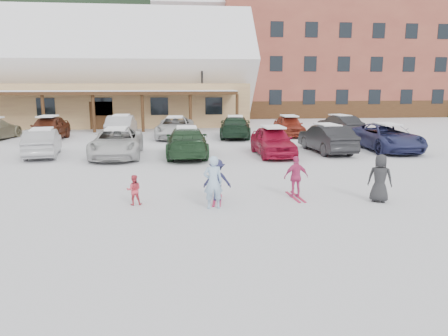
{
  "coord_description": "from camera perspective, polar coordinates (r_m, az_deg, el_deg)",
  "views": [
    {
      "loc": [
        -1.29,
        -12.74,
        3.74
      ],
      "look_at": [
        0.3,
        1.0,
        1.0
      ],
      "focal_mm": 35.0,
      "sensor_mm": 36.0,
      "label": 1
    }
  ],
  "objects": [
    {
      "name": "alpine_hotel",
      "position": [
        53.3,
        10.86,
        16.28
      ],
      "size": [
        31.48,
        14.01,
        21.48
      ],
      "color": "brown",
      "rests_on": "ground"
    },
    {
      "name": "skis_child_navy",
      "position": [
        13.99,
        -0.9,
        -4.25
      ],
      "size": [
        0.39,
        1.41,
        0.03
      ],
      "primitive_type": "cube",
      "rotation": [
        0.0,
        0.0,
        3.0
      ],
      "color": "#B41944",
      "rests_on": "ground"
    },
    {
      "name": "parked_car_13",
      "position": [
        32.74,
        14.87,
        5.49
      ],
      "size": [
        2.16,
        4.39,
        1.39
      ],
      "primitive_type": "imported",
      "rotation": [
        0.0,
        0.0,
        3.31
      ],
      "color": "black",
      "rests_on": "ground"
    },
    {
      "name": "conifer_3",
      "position": [
        57.23,
        0.75,
        12.58
      ],
      "size": [
        3.96,
        3.96,
        9.18
      ],
      "color": "black",
      "rests_on": "ground"
    },
    {
      "name": "parked_car_4",
      "position": [
        22.55,
        6.38,
        3.5
      ],
      "size": [
        1.83,
        4.4,
        1.49
      ],
      "primitive_type": "imported",
      "rotation": [
        0.0,
        0.0,
        0.02
      ],
      "color": "#A61232",
      "rests_on": "ground"
    },
    {
      "name": "day_lodge",
      "position": [
        41.43,
        -17.65,
        10.97
      ],
      "size": [
        29.12,
        12.5,
        10.38
      ],
      "color": "tan",
      "rests_on": "ground"
    },
    {
      "name": "toddler_red",
      "position": [
        13.72,
        -11.68,
        -2.82
      ],
      "size": [
        0.48,
        0.38,
        0.94
      ],
      "primitive_type": "imported",
      "rotation": [
        0.0,
        0.0,
        3.2
      ],
      "color": "#D53D4E",
      "rests_on": "ground"
    },
    {
      "name": "bystander_dark",
      "position": [
        14.56,
        19.71,
        -1.26
      ],
      "size": [
        0.89,
        0.79,
        1.53
      ],
      "primitive_type": "imported",
      "rotation": [
        0.0,
        0.0,
        2.63
      ],
      "color": "#252628",
      "rests_on": "ground"
    },
    {
      "name": "conifer_4",
      "position": [
        68.58,
        25.02,
        12.53
      ],
      "size": [
        5.06,
        5.06,
        11.73
      ],
      "color": "black",
      "rests_on": "ground"
    },
    {
      "name": "lamp_post",
      "position": [
        36.96,
        -2.87,
        10.36
      ],
      "size": [
        0.5,
        0.25,
        5.62
      ],
      "color": "black",
      "rests_on": "ground"
    },
    {
      "name": "child_navy",
      "position": [
        13.82,
        -0.91,
        -1.61
      ],
      "size": [
        0.93,
        0.61,
        1.35
      ],
      "primitive_type": "imported",
      "rotation": [
        0.0,
        0.0,
        3.0
      ],
      "color": "#1E1F42",
      "rests_on": "ground"
    },
    {
      "name": "skis_child_magenta",
      "position": [
        14.59,
        9.31,
        -3.74
      ],
      "size": [
        0.27,
        1.41,
        0.03
      ],
      "primitive_type": "cube",
      "rotation": [
        0.0,
        0.0,
        3.19
      ],
      "color": "#B41944",
      "rests_on": "ground"
    },
    {
      "name": "parked_car_3",
      "position": [
        22.24,
        -4.88,
        3.42
      ],
      "size": [
        2.15,
        5.15,
        1.49
      ],
      "primitive_type": "imported",
      "rotation": [
        0.0,
        0.0,
        3.13
      ],
      "color": "#203E24",
      "rests_on": "ground"
    },
    {
      "name": "parked_car_11",
      "position": [
        29.76,
        1.48,
        5.39
      ],
      "size": [
        2.73,
        5.25,
        1.45
      ],
      "primitive_type": "imported",
      "rotation": [
        0.0,
        0.0,
        3.0
      ],
      "color": "#182F1F",
      "rests_on": "ground"
    },
    {
      "name": "ground",
      "position": [
        13.34,
        -0.79,
        -5.08
      ],
      "size": [
        160.0,
        160.0,
        0.0
      ],
      "primitive_type": "plane",
      "color": "silver",
      "rests_on": "ground"
    },
    {
      "name": "parked_car_1",
      "position": [
        24.05,
        -22.62,
        3.08
      ],
      "size": [
        2.12,
        4.42,
        1.4
      ],
      "primitive_type": "imported",
      "rotation": [
        0.0,
        0.0,
        3.3
      ],
      "color": "#9A9B9E",
      "rests_on": "ground"
    },
    {
      "name": "parked_car_8",
      "position": [
        30.47,
        -21.96,
        4.83
      ],
      "size": [
        2.07,
        4.69,
        1.57
      ],
      "primitive_type": "imported",
      "rotation": [
        0.0,
        0.0,
        -0.05
      ],
      "color": "#592617",
      "rests_on": "ground"
    },
    {
      "name": "child_magenta",
      "position": [
        14.43,
        9.4,
        -1.16
      ],
      "size": [
        0.82,
        0.38,
        1.38
      ],
      "primitive_type": "imported",
      "rotation": [
        0.0,
        0.0,
        3.19
      ],
      "color": "#C43571",
      "rests_on": "ground"
    },
    {
      "name": "parked_car_5",
      "position": [
        24.12,
        13.26,
        3.78
      ],
      "size": [
        1.94,
        4.66,
        1.5
      ],
      "primitive_type": "imported",
      "rotation": [
        0.0,
        0.0,
        3.22
      ],
      "color": "black",
      "rests_on": "ground"
    },
    {
      "name": "parked_car_9",
      "position": [
        30.26,
        -13.21,
        5.29
      ],
      "size": [
        1.69,
        4.72,
        1.55
      ],
      "primitive_type": "imported",
      "rotation": [
        0.0,
        0.0,
        3.13
      ],
      "color": "#A9A9AE",
      "rests_on": "ground"
    },
    {
      "name": "parked_car_2",
      "position": [
        22.69,
        -13.82,
        3.24
      ],
      "size": [
        2.48,
        5.24,
        1.44
      ],
      "primitive_type": "imported",
      "rotation": [
        0.0,
        0.0,
        0.02
      ],
      "color": "silver",
      "rests_on": "ground"
    },
    {
      "name": "forested_hillside",
      "position": [
        98.94,
        -6.13,
        20.02
      ],
      "size": [
        300.0,
        70.0,
        38.0
      ],
      "primitive_type": "cube",
      "color": "black",
      "rests_on": "ground"
    },
    {
      "name": "parked_car_12",
      "position": [
        31.03,
        8.5,
        5.48
      ],
      "size": [
        1.77,
        4.19,
        1.42
      ],
      "primitive_type": "imported",
      "rotation": [
        0.0,
        0.0,
        -0.02
      ],
      "color": "maroon",
      "rests_on": "ground"
    },
    {
      "name": "parked_car_6",
      "position": [
        25.72,
        20.49,
        3.79
      ],
      "size": [
        2.45,
        5.3,
        1.47
      ],
      "primitive_type": "imported",
      "rotation": [
        0.0,
        0.0,
        -0.0
      ],
      "color": "navy",
      "rests_on": "ground"
    },
    {
      "name": "adult_skier",
      "position": [
        12.99,
        -1.44,
        -1.88
      ],
      "size": [
        0.61,
        0.42,
        1.6
      ],
      "primitive_type": "imported",
      "rotation": [
        0.0,
        0.0,
        3.21
      ],
      "color": "#9BBEDE",
      "rests_on": "ground"
    },
    {
      "name": "parked_car_10",
      "position": [
        29.69,
        -6.4,
        5.29
      ],
      "size": [
        2.78,
        5.34,
        1.44
      ],
      "primitive_type": "imported",
      "rotation": [
        0.0,
        0.0,
        -0.08
      ],
      "color": "silver",
      "rests_on": "ground"
    }
  ]
}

